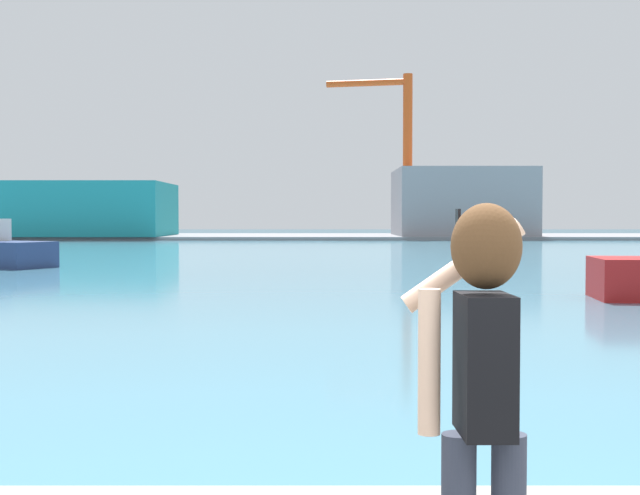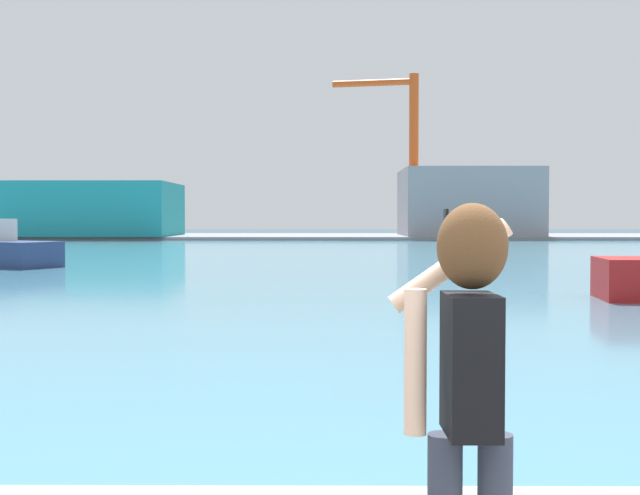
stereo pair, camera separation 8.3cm
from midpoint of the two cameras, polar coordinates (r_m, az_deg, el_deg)
ground_plane at (r=53.42m, az=1.46°, el=-0.50°), size 220.00×220.00×0.00m
harbor_water at (r=55.41m, az=1.42°, el=-0.39°), size 140.00×100.00×0.02m
far_shore_dock at (r=95.39m, az=1.02°, el=0.73°), size 140.00×20.00×0.36m
person_photographer at (r=3.52m, az=10.39°, el=-8.14°), size 0.52×0.55×1.74m
warehouse_left at (r=95.26m, az=-14.81°, el=2.45°), size 17.63×13.94×5.60m
warehouse_right at (r=94.77m, az=9.73°, el=2.95°), size 14.13×13.40×7.11m
port_crane at (r=92.33m, az=5.69°, el=7.04°), size 9.09×2.78×17.04m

